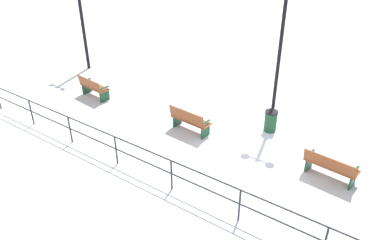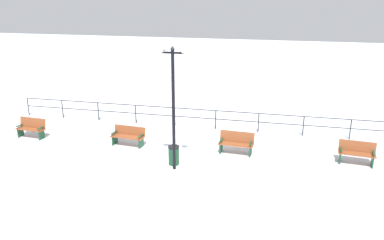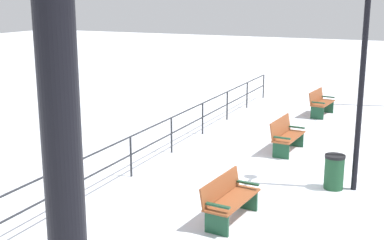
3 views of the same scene
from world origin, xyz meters
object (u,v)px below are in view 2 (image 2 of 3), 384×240
(bench_third, at_px, (236,143))
(trash_bin, at_px, (174,155))
(bench_second, at_px, (128,136))
(lamppost_middle, at_px, (173,81))
(bench_fourth, at_px, (357,153))
(bench_nearest, at_px, (31,128))

(bench_third, bearing_deg, trash_bin, -49.95)
(bench_second, distance_m, lamppost_middle, 4.40)
(lamppost_middle, bearing_deg, bench_fourth, 106.81)
(bench_second, xyz_separation_m, lamppost_middle, (1.90, 2.62, 2.99))
(bench_nearest, height_order, bench_second, bench_nearest)
(bench_nearest, distance_m, bench_third, 9.46)
(bench_nearest, distance_m, bench_fourth, 14.20)
(bench_third, distance_m, lamppost_middle, 4.18)
(bench_nearest, distance_m, lamppost_middle, 8.12)
(bench_second, xyz_separation_m, trash_bin, (1.49, 2.48, -0.05))
(bench_nearest, xyz_separation_m, bench_fourth, (-0.26, 14.19, -0.00))
(lamppost_middle, bearing_deg, trash_bin, -162.02)
(bench_fourth, bearing_deg, lamppost_middle, -67.23)
(bench_third, distance_m, trash_bin, 2.79)
(bench_nearest, relative_size, trash_bin, 1.84)
(bench_fourth, bearing_deg, trash_bin, -70.69)
(bench_nearest, bearing_deg, bench_fourth, 95.64)
(bench_third, bearing_deg, bench_fourth, 93.92)
(bench_second, height_order, lamppost_middle, lamppost_middle)
(bench_second, bearing_deg, bench_nearest, -83.75)
(bench_fourth, relative_size, lamppost_middle, 0.30)
(lamppost_middle, bearing_deg, bench_nearest, -103.83)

